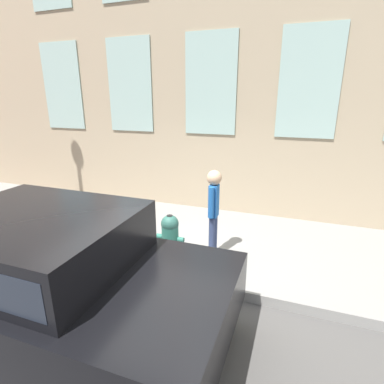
% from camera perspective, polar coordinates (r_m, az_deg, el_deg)
% --- Properties ---
extents(ground_plane, '(80.00, 80.00, 0.00)m').
position_cam_1_polar(ground_plane, '(5.00, -7.43, -16.55)').
color(ground_plane, '#514F4C').
extents(sidewalk, '(3.06, 60.00, 0.16)m').
position_cam_1_polar(sidewalk, '(6.17, -0.97, -8.52)').
color(sidewalk, gray).
rests_on(sidewalk, ground_plane).
extents(fire_hydrant, '(0.37, 0.48, 0.82)m').
position_cam_1_polar(fire_hydrant, '(5.00, -4.18, -8.72)').
color(fire_hydrant, '#2D7260').
rests_on(fire_hydrant, sidewalk).
extents(person, '(0.37, 0.24, 1.52)m').
position_cam_1_polar(person, '(4.99, 4.14, -2.66)').
color(person, navy).
rests_on(person, sidewalk).
extents(parked_car_black_near, '(1.98, 4.48, 1.57)m').
position_cam_1_polar(parked_car_black_near, '(4.02, -26.79, -12.85)').
color(parked_car_black_near, black).
rests_on(parked_car_black_near, ground_plane).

